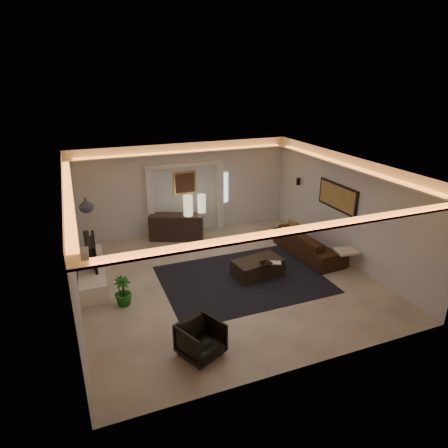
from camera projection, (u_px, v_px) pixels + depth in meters
name	position (u px, v px, depth m)	size (l,w,h in m)	color
floor	(225.00, 279.00, 9.96)	(7.00, 7.00, 0.00)	beige
ceiling	(226.00, 167.00, 8.92)	(7.00, 7.00, 0.00)	white
wall_back	(185.00, 189.00, 12.48)	(7.00, 7.00, 0.00)	silver
wall_front	(305.00, 298.00, 6.40)	(7.00, 7.00, 0.00)	silver
wall_left	(72.00, 248.00, 8.24)	(7.00, 7.00, 0.00)	silver
wall_right	(344.00, 209.00, 10.64)	(7.00, 7.00, 0.00)	silver
cove_soffit	(226.00, 179.00, 9.02)	(7.00, 7.00, 0.04)	silver
daylight_slit	(224.00, 188.00, 12.96)	(0.25, 0.03, 1.00)	white
area_rug	(243.00, 279.00, 9.92)	(4.00, 3.00, 0.01)	black
pilaster_left	(150.00, 204.00, 12.12)	(0.22, 0.20, 2.20)	silver
pilaster_right	(220.00, 196.00, 12.91)	(0.22, 0.20, 2.20)	silver
alcove_header	(185.00, 165.00, 12.10)	(2.52, 0.20, 0.12)	silver
painting_frame	(185.00, 183.00, 12.38)	(0.74, 0.04, 0.74)	tan
painting_canvas	(185.00, 183.00, 12.36)	(0.62, 0.02, 0.62)	#4C2D1E
art_panel_frame	(338.00, 197.00, 10.80)	(0.04, 1.64, 0.74)	black
art_panel_gold	(337.00, 197.00, 10.79)	(0.02, 1.50, 0.62)	tan
wall_sconce	(298.00, 181.00, 12.43)	(0.12, 0.12, 0.22)	black
wall_niche	(71.00, 217.00, 9.40)	(0.10, 0.55, 0.04)	silver
console	(176.00, 227.00, 12.21)	(1.65, 0.52, 0.82)	black
lamp_left	(188.00, 207.00, 11.91)	(0.28, 0.28, 0.63)	beige
lamp_right	(202.00, 204.00, 12.19)	(0.26, 0.26, 0.57)	beige
media_ledge	(92.00, 273.00, 9.78)	(0.62, 2.48, 0.46)	white
tv	(89.00, 253.00, 9.56)	(0.15, 1.18, 0.68)	black
figurine	(87.00, 239.00, 10.70)	(0.15, 0.15, 0.42)	#372C1E
ginger_jar	(86.00, 205.00, 9.64)	(0.35, 0.35, 0.37)	#3D4B5E
plant	(123.00, 291.00, 8.73)	(0.38, 0.38, 0.68)	#1C5C1A
sofa	(309.00, 244.00, 11.17)	(0.92, 2.36, 0.69)	#44291C
throw_blanket	(346.00, 251.00, 10.21)	(0.55, 0.45, 0.06)	silver
throw_pillow	(293.00, 227.00, 11.82)	(0.12, 0.41, 0.41)	#977956
coffee_table	(258.00, 268.00, 10.06)	(1.26, 0.69, 0.47)	black
bowl	(266.00, 265.00, 9.69)	(0.30, 0.30, 0.07)	black
magazine	(276.00, 264.00, 9.79)	(0.27, 0.19, 0.03)	beige
armchair	(201.00, 340.00, 7.15)	(0.72, 0.74, 0.67)	black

